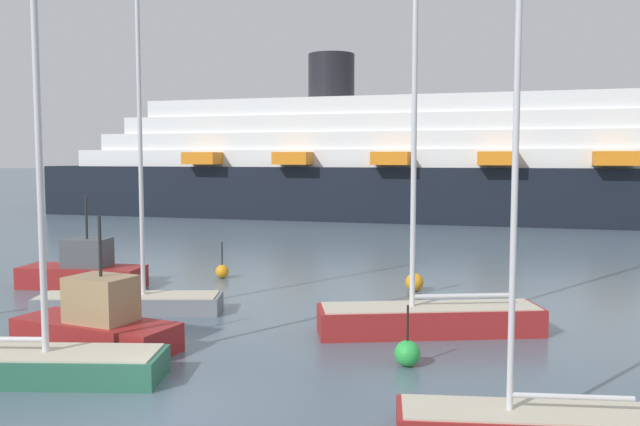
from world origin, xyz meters
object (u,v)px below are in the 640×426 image
Objects in this scene: sailboat_3 at (531,417)px; fishing_boat_2 at (97,324)px; sailboat_1 at (429,313)px; sailboat_0 at (25,356)px; channel_buoy_2 at (407,353)px; fishing_boat_0 at (84,271)px; sailboat_2 at (129,297)px; channel_buoy_0 at (222,271)px; channel_buoy_1 at (414,282)px; cruise_ship at (498,165)px.

sailboat_3 reaches higher than fishing_boat_2.
sailboat_3 is (2.74, -7.74, -0.25)m from sailboat_1.
sailboat_0 reaches higher than fishing_boat_2.
sailboat_1 reaches higher than channel_buoy_2.
sailboat_1 is 1.49× the size of sailboat_3.
channel_buoy_2 is at bearing -32.14° from fishing_boat_0.
sailboat_2 is 2.31× the size of fishing_boat_2.
sailboat_1 is 8.39× the size of channel_buoy_2.
fishing_boat_2 is (-12.25, 3.53, 0.32)m from sailboat_3.
sailboat_2 reaches higher than channel_buoy_2.
sailboat_2 reaches higher than fishing_boat_0.
sailboat_1 is at bearing -20.05° from fishing_boat_0.
sailboat_1 is 1.15× the size of sailboat_2.
fishing_boat_2 is 3.17× the size of channel_buoy_2.
channel_buoy_0 reaches higher than channel_buoy_2.
channel_buoy_1 is 35.42m from cruise_ship.
channel_buoy_2 is at bearing 66.91° from sailboat_1.
sailboat_0 is at bearing -101.96° from cruise_ship.
sailboat_2 is 8.24× the size of channel_buoy_1.
sailboat_2 is 1.30× the size of sailboat_3.
sailboat_3 is 21.76m from fishing_boat_0.
fishing_boat_2 is (0.22, 2.98, 0.14)m from sailboat_0.
sailboat_2 is at bearing -45.78° from fishing_boat_0.
fishing_boat_0 is at bearing -33.66° from sailboat_1.
channel_buoy_1 is (9.84, 6.59, -0.19)m from sailboat_2.
cruise_ship is at bearing 83.84° from channel_buoy_1.
channel_buoy_0 is at bearing -55.45° from sailboat_1.
cruise_ship reaches higher than channel_buoy_2.
channel_buoy_2 is at bearing 8.29° from sailboat_0.
cruise_ship is (13.61, 41.50, 4.45)m from sailboat_2.
sailboat_0 is 12.69m from fishing_boat_0.
sailboat_0 is 0.15× the size of cruise_ship.
fishing_boat_2 is at bearing -59.46° from fishing_boat_0.
sailboat_2 reaches higher than sailboat_3.
channel_buoy_0 is at bearing 30.91° from fishing_boat_0.
sailboat_3 is 20.38m from channel_buoy_0.
fishing_boat_0 reaches higher than fishing_boat_2.
fishing_boat_0 is 6.25m from channel_buoy_0.
cruise_ship is (13.01, 34.03, 4.70)m from channel_buoy_0.
sailboat_0 is at bearing -11.24° from sailboat_3.
fishing_boat_0 is at bearing -168.95° from channel_buoy_1.
fishing_boat_2 is at bearing -24.79° from sailboat_3.
fishing_boat_0 reaches higher than channel_buoy_0.
sailboat_0 reaches higher than channel_buoy_1.
sailboat_2 is at bearing 159.93° from channel_buoy_2.
sailboat_3 reaches higher than channel_buoy_0.
channel_buoy_0 is (-13.20, 15.53, -0.11)m from sailboat_3.
channel_buoy_0 is 15.30m from channel_buoy_2.
channel_buoy_2 is at bearing -48.25° from channel_buoy_0.
channel_buoy_1 is (8.51, 14.09, -0.23)m from sailboat_0.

